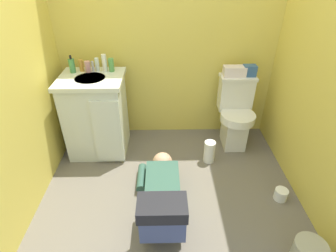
{
  "coord_description": "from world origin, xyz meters",
  "views": [
    {
      "loc": [
        -0.05,
        -1.7,
        1.79
      ],
      "look_at": [
        -0.01,
        0.38,
        0.45
      ],
      "focal_mm": 28.84,
      "sensor_mm": 36.0,
      "label": 1
    }
  ],
  "objects_px": {
    "bottle_pink": "(88,67)",
    "toilet_paper_roll": "(281,194)",
    "bottle_green": "(111,65)",
    "bottle_amber": "(81,65)",
    "toilet": "(235,113)",
    "person_plumber": "(162,197)",
    "tissue_box": "(235,71)",
    "paper_towel_roll": "(209,152)",
    "bottle_clear": "(97,65)",
    "soap_dispenser": "(72,65)",
    "bottle_white": "(104,63)",
    "vanity_cabinet": "(97,115)",
    "toiletry_bag": "(250,71)",
    "faucet": "(93,66)"
  },
  "relations": [
    {
      "from": "paper_towel_roll",
      "to": "toilet_paper_roll",
      "type": "distance_m",
      "value": 0.75
    },
    {
      "from": "soap_dispenser",
      "to": "bottle_clear",
      "type": "xyz_separation_m",
      "value": [
        0.23,
        0.02,
        -0.0
      ]
    },
    {
      "from": "person_plumber",
      "to": "faucet",
      "type": "bearing_deg",
      "value": 122.67
    },
    {
      "from": "faucet",
      "to": "bottle_amber",
      "type": "height_order",
      "value": "bottle_amber"
    },
    {
      "from": "vanity_cabinet",
      "to": "bottle_white",
      "type": "relative_size",
      "value": 4.97
    },
    {
      "from": "person_plumber",
      "to": "bottle_pink",
      "type": "bearing_deg",
      "value": 124.85
    },
    {
      "from": "vanity_cabinet",
      "to": "toiletry_bag",
      "type": "relative_size",
      "value": 6.61
    },
    {
      "from": "faucet",
      "to": "toiletry_bag",
      "type": "xyz_separation_m",
      "value": [
        1.53,
        0.03,
        -0.06
      ]
    },
    {
      "from": "faucet",
      "to": "paper_towel_roll",
      "type": "xyz_separation_m",
      "value": [
        1.13,
        -0.38,
        -0.75
      ]
    },
    {
      "from": "paper_towel_roll",
      "to": "toiletry_bag",
      "type": "bearing_deg",
      "value": 45.35
    },
    {
      "from": "person_plumber",
      "to": "paper_towel_roll",
      "type": "height_order",
      "value": "person_plumber"
    },
    {
      "from": "bottle_pink",
      "to": "toilet_paper_roll",
      "type": "bearing_deg",
      "value": -27.18
    },
    {
      "from": "toilet",
      "to": "toilet_paper_roll",
      "type": "distance_m",
      "value": 0.93
    },
    {
      "from": "bottle_pink",
      "to": "bottle_green",
      "type": "distance_m",
      "value": 0.22
    },
    {
      "from": "soap_dispenser",
      "to": "toilet_paper_roll",
      "type": "bearing_deg",
      "value": -25.26
    },
    {
      "from": "faucet",
      "to": "bottle_white",
      "type": "distance_m",
      "value": 0.12
    },
    {
      "from": "bottle_green",
      "to": "paper_towel_roll",
      "type": "bearing_deg",
      "value": -21.82
    },
    {
      "from": "bottle_pink",
      "to": "paper_towel_roll",
      "type": "xyz_separation_m",
      "value": [
        1.17,
        -0.36,
        -0.76
      ]
    },
    {
      "from": "soap_dispenser",
      "to": "bottle_pink",
      "type": "relative_size",
      "value": 1.55
    },
    {
      "from": "tissue_box",
      "to": "vanity_cabinet",
      "type": "bearing_deg",
      "value": -172.79
    },
    {
      "from": "bottle_pink",
      "to": "toilet_paper_roll",
      "type": "height_order",
      "value": "bottle_pink"
    },
    {
      "from": "toilet",
      "to": "bottle_pink",
      "type": "xyz_separation_m",
      "value": [
        -1.47,
        0.04,
        0.51
      ]
    },
    {
      "from": "toilet",
      "to": "toiletry_bag",
      "type": "relative_size",
      "value": 6.05
    },
    {
      "from": "faucet",
      "to": "person_plumber",
      "type": "relative_size",
      "value": 0.09
    },
    {
      "from": "bottle_clear",
      "to": "toilet_paper_roll",
      "type": "xyz_separation_m",
      "value": [
        1.63,
        -0.9,
        -0.84
      ]
    },
    {
      "from": "tissue_box",
      "to": "soap_dispenser",
      "type": "relative_size",
      "value": 1.33
    },
    {
      "from": "bottle_pink",
      "to": "toilet",
      "type": "bearing_deg",
      "value": -1.73
    },
    {
      "from": "bottle_amber",
      "to": "soap_dispenser",
      "type": "bearing_deg",
      "value": -157.56
    },
    {
      "from": "toilet",
      "to": "bottle_clear",
      "type": "height_order",
      "value": "bottle_clear"
    },
    {
      "from": "tissue_box",
      "to": "bottle_green",
      "type": "relative_size",
      "value": 1.73
    },
    {
      "from": "vanity_cabinet",
      "to": "bottle_clear",
      "type": "bearing_deg",
      "value": 75.54
    },
    {
      "from": "person_plumber",
      "to": "bottle_white",
      "type": "bearing_deg",
      "value": 117.77
    },
    {
      "from": "paper_towel_roll",
      "to": "bottle_clear",
      "type": "bearing_deg",
      "value": 160.42
    },
    {
      "from": "toilet",
      "to": "toilet_paper_roll",
      "type": "relative_size",
      "value": 6.82
    },
    {
      "from": "bottle_pink",
      "to": "bottle_green",
      "type": "height_order",
      "value": "bottle_green"
    },
    {
      "from": "faucet",
      "to": "vanity_cabinet",
      "type": "bearing_deg",
      "value": -88.69
    },
    {
      "from": "bottle_green",
      "to": "bottle_amber",
      "type": "bearing_deg",
      "value": 177.28
    },
    {
      "from": "bottle_pink",
      "to": "bottle_clear",
      "type": "distance_m",
      "value": 0.09
    },
    {
      "from": "faucet",
      "to": "tissue_box",
      "type": "height_order",
      "value": "faucet"
    },
    {
      "from": "bottle_white",
      "to": "vanity_cabinet",
      "type": "bearing_deg",
      "value": -126.27
    },
    {
      "from": "person_plumber",
      "to": "tissue_box",
      "type": "bearing_deg",
      "value": 55.14
    },
    {
      "from": "bottle_amber",
      "to": "bottle_white",
      "type": "xyz_separation_m",
      "value": [
        0.23,
        -0.01,
        0.03
      ]
    },
    {
      "from": "bottle_white",
      "to": "paper_towel_roll",
      "type": "distance_m",
      "value": 1.34
    },
    {
      "from": "bottle_pink",
      "to": "bottle_clear",
      "type": "height_order",
      "value": "bottle_clear"
    },
    {
      "from": "toiletry_bag",
      "to": "toilet_paper_roll",
      "type": "relative_size",
      "value": 1.13
    },
    {
      "from": "bottle_pink",
      "to": "person_plumber",
      "type": "bearing_deg",
      "value": -55.15
    },
    {
      "from": "bottle_amber",
      "to": "bottle_clear",
      "type": "distance_m",
      "value": 0.15
    },
    {
      "from": "toilet",
      "to": "paper_towel_roll",
      "type": "height_order",
      "value": "toilet"
    },
    {
      "from": "faucet",
      "to": "bottle_white",
      "type": "height_order",
      "value": "bottle_white"
    },
    {
      "from": "toiletry_bag",
      "to": "bottle_white",
      "type": "distance_m",
      "value": 1.42
    }
  ]
}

